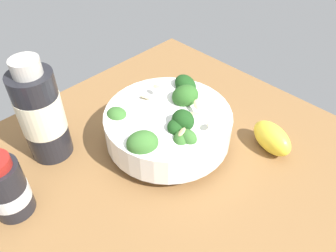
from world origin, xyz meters
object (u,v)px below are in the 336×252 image
(bowl_of_broccoli, at_px, (168,124))
(bottle_tall, at_px, (41,113))
(lemon_wedge, at_px, (272,138))
(bottle_short, at_px, (6,189))

(bowl_of_broccoli, distance_m, bottle_tall, 0.20)
(bowl_of_broccoli, height_order, lemon_wedge, bowl_of_broccoli)
(bowl_of_broccoli, xyz_separation_m, bottle_short, (0.06, 0.25, 0.00))
(lemon_wedge, relative_size, bottle_tall, 0.44)
(lemon_wedge, distance_m, bottle_short, 0.41)
(bowl_of_broccoli, bearing_deg, lemon_wedge, -139.10)
(bowl_of_broccoli, distance_m, bottle_short, 0.26)
(bottle_tall, bearing_deg, lemon_wedge, -134.24)
(bottle_tall, bearing_deg, bottle_short, 123.34)
(bowl_of_broccoli, xyz_separation_m, lemon_wedge, (-0.13, -0.11, -0.02))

